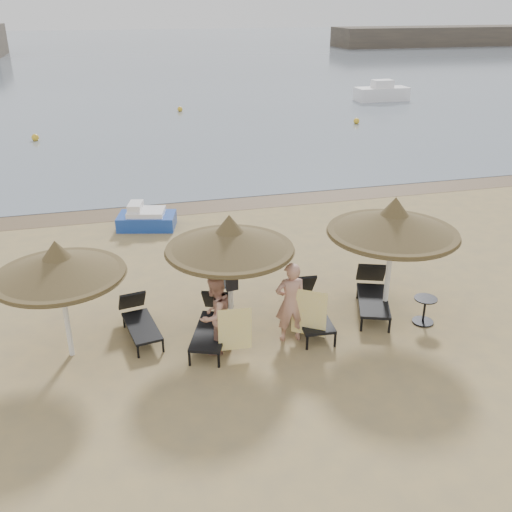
{
  "coord_description": "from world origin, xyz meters",
  "views": [
    {
      "loc": [
        -2.52,
        -10.66,
        7.07
      ],
      "look_at": [
        0.59,
        1.2,
        1.54
      ],
      "focal_mm": 40.0,
      "sensor_mm": 36.0,
      "label": 1
    }
  ],
  "objects_px": {
    "palapa_right": "(393,223)",
    "person_right": "(291,296)",
    "palapa_left": "(58,266)",
    "person_left": "(215,309)",
    "lounger_far_left": "(139,319)",
    "lounger_near_left": "(213,322)",
    "palapa_center": "(230,240)",
    "lounger_near_right": "(308,306)",
    "side_table": "(424,311)",
    "pedal_boat": "(146,219)",
    "lounger_far_right": "(372,292)"
  },
  "relations": [
    {
      "from": "palapa_right",
      "to": "person_right",
      "type": "relative_size",
      "value": 1.38
    },
    {
      "from": "palapa_left",
      "to": "palapa_right",
      "type": "height_order",
      "value": "palapa_right"
    },
    {
      "from": "palapa_left",
      "to": "person_left",
      "type": "xyz_separation_m",
      "value": [
        3.08,
        -0.64,
        -1.1
      ]
    },
    {
      "from": "palapa_left",
      "to": "lounger_far_left",
      "type": "bearing_deg",
      "value": 19.44
    },
    {
      "from": "lounger_near_left",
      "to": "palapa_center",
      "type": "bearing_deg",
      "value": 49.49
    },
    {
      "from": "palapa_right",
      "to": "lounger_near_right",
      "type": "distance_m",
      "value": 2.78
    },
    {
      "from": "palapa_left",
      "to": "side_table",
      "type": "relative_size",
      "value": 4.16
    },
    {
      "from": "palapa_right",
      "to": "pedal_boat",
      "type": "bearing_deg",
      "value": 124.92
    },
    {
      "from": "palapa_left",
      "to": "side_table",
      "type": "height_order",
      "value": "palapa_left"
    },
    {
      "from": "palapa_right",
      "to": "side_table",
      "type": "height_order",
      "value": "palapa_right"
    },
    {
      "from": "lounger_near_left",
      "to": "side_table",
      "type": "height_order",
      "value": "lounger_near_left"
    },
    {
      "from": "lounger_far_left",
      "to": "lounger_near_left",
      "type": "distance_m",
      "value": 1.73
    },
    {
      "from": "lounger_near_right",
      "to": "palapa_center",
      "type": "bearing_deg",
      "value": 179.91
    },
    {
      "from": "lounger_far_left",
      "to": "palapa_right",
      "type": "bearing_deg",
      "value": -16.01
    },
    {
      "from": "lounger_near_right",
      "to": "person_right",
      "type": "distance_m",
      "value": 1.12
    },
    {
      "from": "lounger_far_right",
      "to": "person_right",
      "type": "relative_size",
      "value": 1.01
    },
    {
      "from": "side_table",
      "to": "lounger_near_left",
      "type": "bearing_deg",
      "value": 173.23
    },
    {
      "from": "lounger_far_right",
      "to": "pedal_boat",
      "type": "relative_size",
      "value": 1.07
    },
    {
      "from": "lounger_far_right",
      "to": "palapa_center",
      "type": "bearing_deg",
      "value": -157.31
    },
    {
      "from": "palapa_center",
      "to": "side_table",
      "type": "height_order",
      "value": "palapa_center"
    },
    {
      "from": "side_table",
      "to": "person_left",
      "type": "xyz_separation_m",
      "value": [
        -5.02,
        0.07,
        0.74
      ]
    },
    {
      "from": "palapa_center",
      "to": "person_left",
      "type": "height_order",
      "value": "palapa_center"
    },
    {
      "from": "lounger_near_left",
      "to": "person_left",
      "type": "height_order",
      "value": "person_left"
    },
    {
      "from": "person_left",
      "to": "person_right",
      "type": "relative_size",
      "value": 0.94
    },
    {
      "from": "palapa_center",
      "to": "palapa_right",
      "type": "distance_m",
      "value": 3.79
    },
    {
      "from": "palapa_left",
      "to": "palapa_center",
      "type": "bearing_deg",
      "value": 2.33
    },
    {
      "from": "lounger_far_left",
      "to": "lounger_near_left",
      "type": "bearing_deg",
      "value": -31.54
    },
    {
      "from": "lounger_near_left",
      "to": "lounger_near_right",
      "type": "xyz_separation_m",
      "value": [
        2.31,
        0.13,
        0.01
      ]
    },
    {
      "from": "lounger_near_right",
      "to": "person_left",
      "type": "bearing_deg",
      "value": -160.28
    },
    {
      "from": "palapa_left",
      "to": "lounger_far_right",
      "type": "relative_size",
      "value": 1.21
    },
    {
      "from": "person_left",
      "to": "palapa_center",
      "type": "bearing_deg",
      "value": -162.22
    },
    {
      "from": "lounger_near_left",
      "to": "person_right",
      "type": "height_order",
      "value": "person_right"
    },
    {
      "from": "person_left",
      "to": "pedal_boat",
      "type": "bearing_deg",
      "value": -122.94
    },
    {
      "from": "lounger_near_left",
      "to": "pedal_boat",
      "type": "xyz_separation_m",
      "value": [
        -0.9,
        7.38,
        -0.09
      ]
    },
    {
      "from": "palapa_right",
      "to": "person_right",
      "type": "xyz_separation_m",
      "value": [
        -2.59,
        -0.47,
        -1.3
      ]
    },
    {
      "from": "palapa_right",
      "to": "lounger_far_right",
      "type": "xyz_separation_m",
      "value": [
        -0.16,
        0.39,
        -1.98
      ]
    },
    {
      "from": "palapa_left",
      "to": "lounger_near_left",
      "type": "bearing_deg",
      "value": -2.17
    },
    {
      "from": "lounger_near_left",
      "to": "lounger_near_right",
      "type": "height_order",
      "value": "lounger_near_right"
    },
    {
      "from": "lounger_far_left",
      "to": "pedal_boat",
      "type": "height_order",
      "value": "pedal_boat"
    },
    {
      "from": "lounger_far_right",
      "to": "palapa_left",
      "type": "bearing_deg",
      "value": -157.05
    },
    {
      "from": "palapa_right",
      "to": "lounger_near_right",
      "type": "bearing_deg",
      "value": 175.82
    },
    {
      "from": "lounger_near_left",
      "to": "person_right",
      "type": "relative_size",
      "value": 0.98
    },
    {
      "from": "lounger_far_left",
      "to": "lounger_far_right",
      "type": "distance_m",
      "value": 5.71
    },
    {
      "from": "person_left",
      "to": "pedal_boat",
      "type": "distance_m",
      "value": 7.99
    },
    {
      "from": "person_left",
      "to": "pedal_boat",
      "type": "relative_size",
      "value": 0.99
    },
    {
      "from": "palapa_left",
      "to": "lounger_near_left",
      "type": "relative_size",
      "value": 1.25
    },
    {
      "from": "lounger_near_left",
      "to": "person_left",
      "type": "xyz_separation_m",
      "value": [
        -0.03,
        -0.53,
        0.63
      ]
    },
    {
      "from": "lounger_far_right",
      "to": "pedal_boat",
      "type": "bearing_deg",
      "value": 146.42
    },
    {
      "from": "palapa_right",
      "to": "lounger_far_right",
      "type": "relative_size",
      "value": 1.36
    },
    {
      "from": "lounger_near_left",
      "to": "lounger_far_left",
      "type": "bearing_deg",
      "value": 178.72
    }
  ]
}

